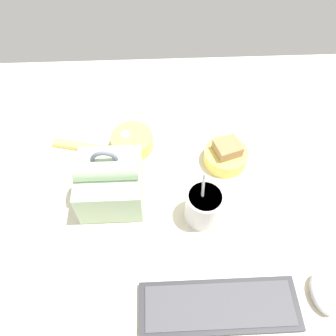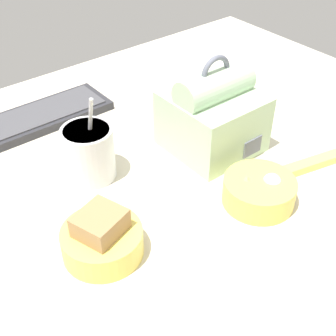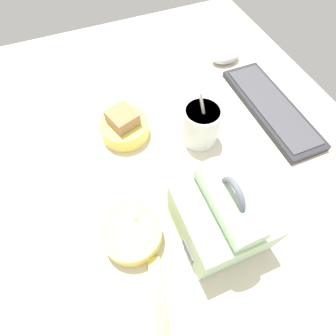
{
  "view_description": "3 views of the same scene",
  "coord_description": "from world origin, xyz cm",
  "px_view_note": "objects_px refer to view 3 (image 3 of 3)",
  "views": [
    {
      "loc": [
        2.16,
        51.8,
        80.56
      ],
      "look_at": [
        -0.12,
        -0.02,
        7.0
      ],
      "focal_mm": 35.0,
      "sensor_mm": 36.0,
      "label": 1
    },
    {
      "loc": [
        -40.08,
        -49.96,
        57.22
      ],
      "look_at": [
        -0.12,
        -0.02,
        7.0
      ],
      "focal_mm": 50.0,
      "sensor_mm": 36.0,
      "label": 2
    },
    {
      "loc": [
        28.16,
        -11.54,
        57.41
      ],
      "look_at": [
        -0.12,
        -0.02,
        7.0
      ],
      "focal_mm": 28.0,
      "sensor_mm": 36.0,
      "label": 3
    }
  ],
  "objects_px": {
    "bento_bowl_snacks": "(132,233)",
    "chopstick_case": "(160,311)",
    "bento_bowl_sandwich": "(124,127)",
    "soup_cup": "(201,124)",
    "lunch_bag": "(223,216)",
    "keyboard": "(271,107)",
    "computer_mouse": "(226,56)"
  },
  "relations": [
    {
      "from": "chopstick_case",
      "to": "keyboard",
      "type": "bearing_deg",
      "value": 126.57
    },
    {
      "from": "keyboard",
      "to": "computer_mouse",
      "type": "bearing_deg",
      "value": -176.34
    },
    {
      "from": "keyboard",
      "to": "bento_bowl_snacks",
      "type": "height_order",
      "value": "bento_bowl_snacks"
    },
    {
      "from": "keyboard",
      "to": "chopstick_case",
      "type": "xyz_separation_m",
      "value": [
        0.35,
        -0.47,
        -0.0
      ]
    },
    {
      "from": "bento_bowl_sandwich",
      "to": "lunch_bag",
      "type": "bearing_deg",
      "value": 17.99
    },
    {
      "from": "soup_cup",
      "to": "chopstick_case",
      "type": "relative_size",
      "value": 0.89
    },
    {
      "from": "soup_cup",
      "to": "chopstick_case",
      "type": "distance_m",
      "value": 0.42
    },
    {
      "from": "bento_bowl_sandwich",
      "to": "bento_bowl_snacks",
      "type": "relative_size",
      "value": 1.0
    },
    {
      "from": "lunch_bag",
      "to": "bento_bowl_sandwich",
      "type": "xyz_separation_m",
      "value": [
        -0.32,
        -0.11,
        -0.04
      ]
    },
    {
      "from": "computer_mouse",
      "to": "keyboard",
      "type": "bearing_deg",
      "value": 3.66
    },
    {
      "from": "bento_bowl_snacks",
      "to": "bento_bowl_sandwich",
      "type": "bearing_deg",
      "value": 165.89
    },
    {
      "from": "chopstick_case",
      "to": "bento_bowl_snacks",
      "type": "bearing_deg",
      "value": -179.13
    },
    {
      "from": "computer_mouse",
      "to": "soup_cup",
      "type": "bearing_deg",
      "value": -40.54
    },
    {
      "from": "lunch_bag",
      "to": "soup_cup",
      "type": "bearing_deg",
      "value": 163.41
    },
    {
      "from": "bento_bowl_sandwich",
      "to": "computer_mouse",
      "type": "xyz_separation_m",
      "value": [
        -0.17,
        0.39,
        -0.01
      ]
    },
    {
      "from": "computer_mouse",
      "to": "bento_bowl_sandwich",
      "type": "bearing_deg",
      "value": -66.85
    },
    {
      "from": "soup_cup",
      "to": "chopstick_case",
      "type": "bearing_deg",
      "value": -35.54
    },
    {
      "from": "bento_bowl_snacks",
      "to": "computer_mouse",
      "type": "height_order",
      "value": "bento_bowl_snacks"
    },
    {
      "from": "keyboard",
      "to": "chopstick_case",
      "type": "relative_size",
      "value": 1.88
    },
    {
      "from": "keyboard",
      "to": "lunch_bag",
      "type": "distance_m",
      "value": 0.4
    },
    {
      "from": "lunch_bag",
      "to": "bento_bowl_sandwich",
      "type": "bearing_deg",
      "value": -162.01
    },
    {
      "from": "keyboard",
      "to": "lunch_bag",
      "type": "relative_size",
      "value": 1.81
    },
    {
      "from": "lunch_bag",
      "to": "computer_mouse",
      "type": "height_order",
      "value": "lunch_bag"
    },
    {
      "from": "bento_bowl_snacks",
      "to": "chopstick_case",
      "type": "xyz_separation_m",
      "value": [
        0.15,
        0.0,
        -0.02
      ]
    },
    {
      "from": "bento_bowl_snacks",
      "to": "soup_cup",
      "type": "bearing_deg",
      "value": 127.51
    },
    {
      "from": "keyboard",
      "to": "bento_bowl_sandwich",
      "type": "height_order",
      "value": "bento_bowl_sandwich"
    },
    {
      "from": "chopstick_case",
      "to": "computer_mouse",
      "type": "bearing_deg",
      "value": 142.23
    },
    {
      "from": "bento_bowl_sandwich",
      "to": "computer_mouse",
      "type": "height_order",
      "value": "bento_bowl_sandwich"
    },
    {
      "from": "lunch_bag",
      "to": "chopstick_case",
      "type": "height_order",
      "value": "lunch_bag"
    },
    {
      "from": "keyboard",
      "to": "bento_bowl_sandwich",
      "type": "relative_size",
      "value": 2.84
    },
    {
      "from": "soup_cup",
      "to": "chopstick_case",
      "type": "xyz_separation_m",
      "value": [
        0.34,
        -0.24,
        -0.04
      ]
    },
    {
      "from": "lunch_bag",
      "to": "keyboard",
      "type": "bearing_deg",
      "value": 129.6
    }
  ]
}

